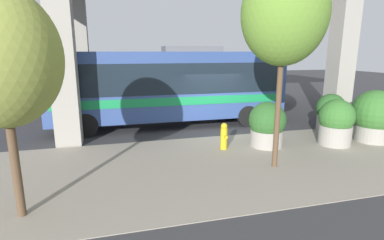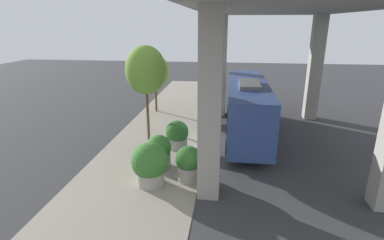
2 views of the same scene
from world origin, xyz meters
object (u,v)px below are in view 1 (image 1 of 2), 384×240
Objects in this scene: bus at (170,84)px; street_tree_near at (284,14)px; planter_front at (336,122)px; street_tree_far at (1,58)px; planter_back at (330,113)px; planter_middle at (267,125)px; planter_extra at (374,116)px; fire_hydrant at (224,136)px.

street_tree_near is at bearing -161.00° from bus.
planter_front is (-4.60, -5.43, -1.13)m from bus.
planter_front is at bearing -75.54° from street_tree_far.
street_tree_near is (-3.10, 4.45, 3.60)m from planter_back.
planter_back is at bearing -69.14° from street_tree_far.
bus is at bearing 19.00° from street_tree_near.
bus is 6.34× the size of planter_middle.
street_tree_near is at bearing 105.81° from planter_extra.
fire_hydrant is 1.70m from planter_middle.
planter_extra is (-0.49, -4.32, 0.21)m from planter_middle.
planter_extra is 0.35× the size of street_tree_near.
street_tree_far is at bearing 112.40° from planter_middle.
street_tree_far is at bearing 147.34° from bus.
street_tree_far reaches higher than planter_middle.
bus is 5.25× the size of planter_extra.
bus is 8.57m from planter_extra.
planter_front is 1.03× the size of planter_back.
planter_extra is at bearing -122.77° from bus.
planter_extra is at bearing -90.16° from planter_front.
street_tree_near is (-6.05, -2.08, 2.45)m from bus.
planter_front reaches higher than fire_hydrant.
bus is at bearing 16.15° from fire_hydrant.
street_tree_near reaches higher than planter_front.
bus is at bearing -32.66° from street_tree_far.
planter_middle is at bearing -21.50° from street_tree_near.
planter_back is 0.83× the size of planter_extra.
planter_middle is at bearing 79.46° from planter_front.
bus is 6.31× the size of planter_back.
street_tree_far is (-3.13, 5.79, 2.83)m from fire_hydrant.
planter_front is at bearing -66.68° from street_tree_near.
street_tree_far is (-7.19, 4.61, 1.32)m from bus.
bus reaches higher than fire_hydrant.
planter_back is 6.51m from street_tree_near.
planter_extra is (-0.00, -1.73, 0.16)m from planter_front.
street_tree_near is at bearing -155.48° from fire_hydrant.
bus is 5.14m from planter_middle.
street_tree_far reaches higher than planter_extra.
bus is 6.85m from street_tree_near.
planter_front is at bearing -100.54° from planter_middle.
planter_back is 0.36× the size of street_tree_far.
bus reaches higher than planter_middle.
street_tree_far is at bearing 102.38° from planter_extra.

